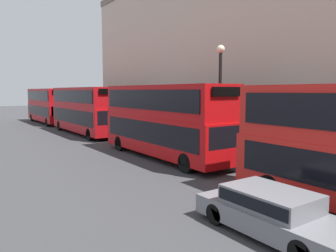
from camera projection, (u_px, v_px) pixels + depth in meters
The scene contains 5 objects.
bus_second_in_queue at pixel (164, 118), 19.64m from camera, with size 2.59×10.57×4.39m.
bus_third_in_queue at pixel (84, 109), 30.60m from camera, with size 2.59×11.48×4.36m.
bus_trailing at pixel (48, 104), 41.10m from camera, with size 2.59×11.03×4.31m.
car_hatchback at pixel (272, 211), 9.23m from camera, with size 1.88×4.54×1.28m.
street_lamp at pixel (220, 91), 17.98m from camera, with size 0.44×0.44×6.53m.
Camera 1 is at (-9.28, 3.45, 4.05)m, focal length 35.00 mm.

